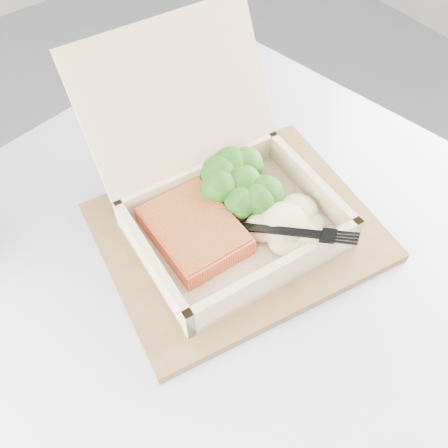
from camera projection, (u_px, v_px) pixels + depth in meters
cafe_table at (228, 345)px, 0.73m from camera, size 0.89×0.89×0.72m
serving_tray at (238, 232)px, 0.62m from camera, size 0.36×0.31×0.01m
takeout_container at (216, 184)px, 0.59m from camera, size 0.26×0.29×0.20m
salmon_fillet at (194, 231)px, 0.58m from camera, size 0.10×0.12×0.02m
broccoli_pile at (243, 186)px, 0.62m from camera, size 0.11×0.11×0.04m
mashed_potatoes at (285, 222)px, 0.58m from camera, size 0.10×0.08×0.03m
plastic_fork at (263, 226)px, 0.57m from camera, size 0.09×0.13×0.03m
receipt at (166, 149)px, 0.71m from camera, size 0.09×0.16×0.00m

